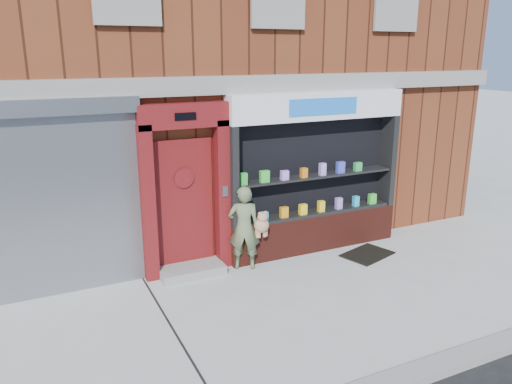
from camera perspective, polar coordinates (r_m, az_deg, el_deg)
ground at (r=7.60m, az=2.37°, el=-13.23°), size 80.00×80.00×0.00m
building at (r=12.27m, az=-11.22°, el=16.94°), size 12.00×8.16×8.00m
shutter_bay at (r=8.03m, az=-23.74°, el=0.25°), size 3.10×0.30×3.04m
red_door_bay at (r=8.38m, az=-8.05°, el=0.21°), size 1.52×0.58×2.90m
pharmacy_bay at (r=9.39m, az=6.72°, el=1.40°), size 3.50×0.41×3.00m
woman at (r=8.63m, az=-1.21°, el=-4.08°), size 0.75×0.55×1.50m
doormat at (r=9.67m, az=12.60°, el=-6.95°), size 1.07×0.89×0.02m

